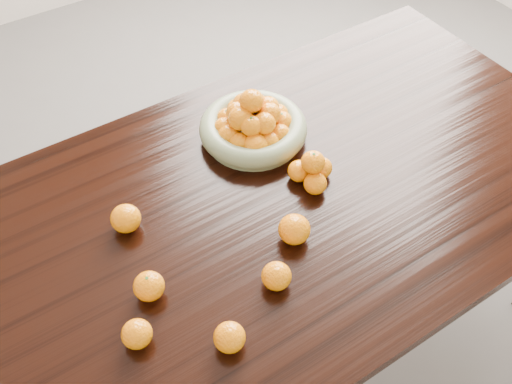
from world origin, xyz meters
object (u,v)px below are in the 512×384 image
fruit_bowl (253,125)px  dining_table (252,229)px  orange_pyramid (312,171)px  loose_orange_0 (149,286)px

fruit_bowl → dining_table: bearing=-123.4°
orange_pyramid → loose_orange_0: bearing=-171.0°
dining_table → orange_pyramid: 0.22m
dining_table → fruit_bowl: size_ratio=6.59×
dining_table → fruit_bowl: 0.30m
fruit_bowl → orange_pyramid: bearing=-81.1°
dining_table → orange_pyramid: size_ratio=16.71×
orange_pyramid → loose_orange_0: size_ratio=1.69×
dining_table → fruit_bowl: bearing=56.6°
loose_orange_0 → dining_table: bearing=15.2°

